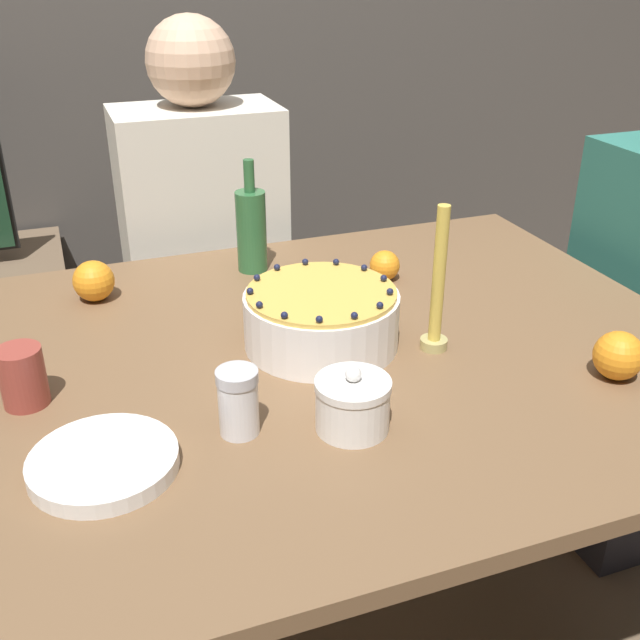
# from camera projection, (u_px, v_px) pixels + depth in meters

# --- Properties ---
(dining_table) EXTENTS (1.37, 1.07, 0.76)m
(dining_table) POSITION_uv_depth(u_px,v_px,m) (325.00, 402.00, 1.37)
(dining_table) COLOR brown
(dining_table) RESTS_ON ground_plane
(cake) EXTENTS (0.27, 0.27, 0.12)m
(cake) POSITION_uv_depth(u_px,v_px,m) (320.00, 318.00, 1.32)
(cake) COLOR white
(cake) RESTS_ON dining_table
(sugar_bowl) EXTENTS (0.11, 0.11, 0.10)m
(sugar_bowl) POSITION_uv_depth(u_px,v_px,m) (353.00, 404.00, 1.09)
(sugar_bowl) COLOR white
(sugar_bowl) RESTS_ON dining_table
(sugar_shaker) EXTENTS (0.06, 0.06, 0.10)m
(sugar_shaker) POSITION_uv_depth(u_px,v_px,m) (238.00, 402.00, 1.08)
(sugar_shaker) COLOR white
(sugar_shaker) RESTS_ON dining_table
(plate_stack) EXTENTS (0.20, 0.20, 0.02)m
(plate_stack) POSITION_uv_depth(u_px,v_px,m) (104.00, 462.00, 1.02)
(plate_stack) COLOR white
(plate_stack) RESTS_ON dining_table
(candle) EXTENTS (0.05, 0.05, 0.26)m
(candle) POSITION_uv_depth(u_px,v_px,m) (437.00, 294.00, 1.28)
(candle) COLOR tan
(candle) RESTS_ON dining_table
(bottle) EXTENTS (0.06, 0.06, 0.24)m
(bottle) POSITION_uv_depth(u_px,v_px,m) (251.00, 229.00, 1.60)
(bottle) COLOR #2D6638
(bottle) RESTS_ON dining_table
(cup) EXTENTS (0.07, 0.07, 0.10)m
(cup) POSITION_uv_depth(u_px,v_px,m) (22.00, 378.00, 1.14)
(cup) COLOR #993D33
(cup) RESTS_ON dining_table
(orange_fruit_0) EXTENTS (0.08, 0.08, 0.08)m
(orange_fruit_0) POSITION_uv_depth(u_px,v_px,m) (94.00, 281.00, 1.49)
(orange_fruit_0) COLOR orange
(orange_fruit_0) RESTS_ON dining_table
(orange_fruit_1) EXTENTS (0.08, 0.08, 0.08)m
(orange_fruit_1) POSITION_uv_depth(u_px,v_px,m) (618.00, 356.00, 1.22)
(orange_fruit_1) COLOR orange
(orange_fruit_1) RESTS_ON dining_table
(orange_fruit_2) EXTENTS (0.06, 0.06, 0.06)m
(orange_fruit_2) POSITION_uv_depth(u_px,v_px,m) (385.00, 265.00, 1.58)
(orange_fruit_2) COLOR orange
(orange_fruit_2) RESTS_ON dining_table
(person_man_blue_shirt) EXTENTS (0.40, 0.34, 1.27)m
(person_man_blue_shirt) POSITION_uv_depth(u_px,v_px,m) (208.00, 297.00, 2.01)
(person_man_blue_shirt) COLOR #473D33
(person_man_blue_shirt) RESTS_ON ground_plane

